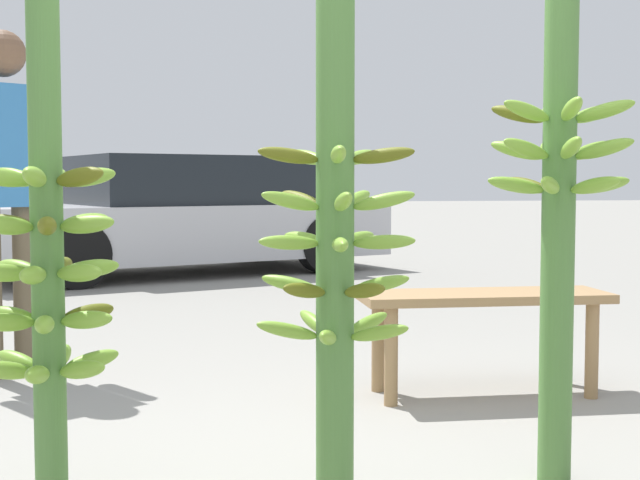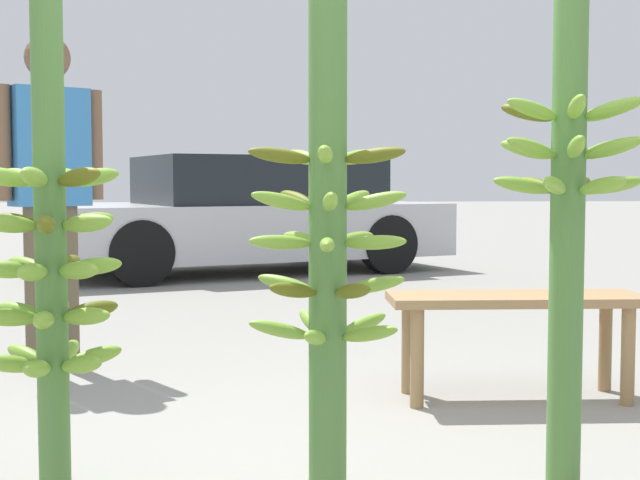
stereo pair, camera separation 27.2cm
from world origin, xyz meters
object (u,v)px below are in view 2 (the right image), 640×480
banana_stalk_left (51,255)px  market_bench (515,313)px  parked_car (247,216)px  vendor_person (50,168)px  banana_stalk_right (568,204)px  banana_stalk_center (328,249)px

banana_stalk_left → market_bench: banana_stalk_left is taller
market_bench → parked_car: parked_car is taller
vendor_person → banana_stalk_right: bearing=-77.4°
banana_stalk_center → vendor_person: size_ratio=0.91×
banana_stalk_left → banana_stalk_right: bearing=0.5°
banana_stalk_center → banana_stalk_right: size_ratio=0.92×
banana_stalk_center → parked_car: banana_stalk_center is taller
market_bench → parked_car: bearing=103.9°
banana_stalk_left → banana_stalk_center: size_ratio=1.02×
banana_stalk_left → parked_car: banana_stalk_left is taller
banana_stalk_left → banana_stalk_right: 1.57m
banana_stalk_left → market_bench: size_ratio=1.39×
vendor_person → market_bench: (2.20, -0.79, -0.66)m
market_bench → banana_stalk_left: bearing=-144.1°
banana_stalk_right → vendor_person: (-2.00, 1.97, 0.14)m
vendor_person → banana_stalk_center: bearing=-93.0°
banana_stalk_left → vendor_person: (-0.43, 1.98, 0.29)m
market_bench → parked_car: 5.88m
parked_car → banana_stalk_right: bearing=167.0°
banana_stalk_left → parked_car: (0.55, 6.94, -0.15)m
banana_stalk_center → parked_car: (-0.25, 7.11, -0.18)m
banana_stalk_center → banana_stalk_right: bearing=13.7°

